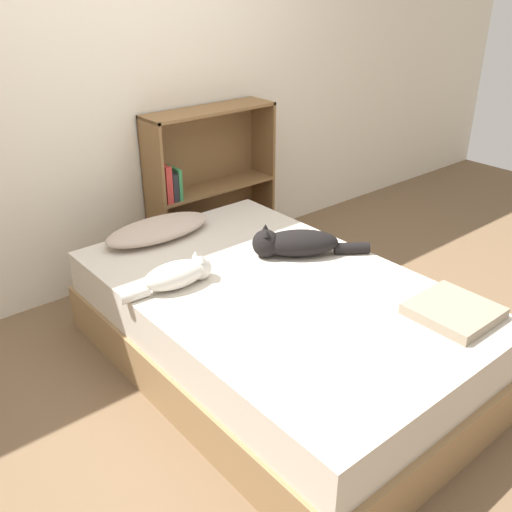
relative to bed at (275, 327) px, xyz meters
name	(u,v)px	position (x,y,z in m)	size (l,w,h in m)	color
ground_plane	(275,364)	(0.00, 0.00, -0.24)	(8.00, 8.00, 0.00)	brown
wall_back	(122,83)	(0.00, 1.39, 1.01)	(8.00, 0.06, 2.50)	silver
bed	(275,327)	(0.00, 0.00, 0.00)	(1.30, 2.05, 0.48)	#99754C
pillow	(158,229)	(-0.15, 0.85, 0.29)	(0.64, 0.29, 0.10)	#B29E8E
cat_light	(178,275)	(-0.37, 0.30, 0.30)	(0.49, 0.18, 0.14)	beige
cat_dark	(294,243)	(0.29, 0.19, 0.31)	(0.55, 0.44, 0.17)	black
bookshelf	(205,185)	(0.48, 1.27, 0.30)	(0.91, 0.26, 1.06)	brown
blanket_fold	(453,311)	(0.42, -0.71, 0.27)	(0.34, 0.34, 0.05)	gray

